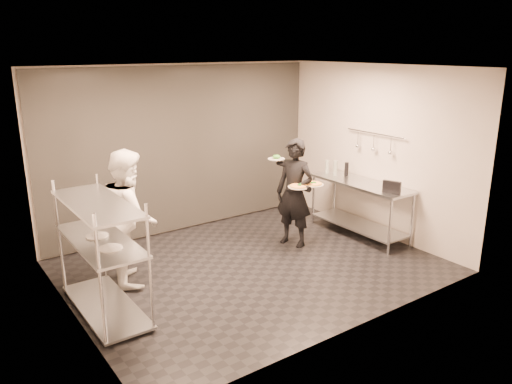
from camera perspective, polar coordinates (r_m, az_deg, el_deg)
room_shell at (r=7.79m, az=-5.41°, el=3.95°), size 5.00×4.00×2.80m
pass_rack at (r=6.11m, az=-17.27°, el=-6.48°), size 0.60×1.60×1.50m
prep_counter at (r=8.43m, az=11.83°, el=-0.83°), size 0.60×1.80×0.92m
utensil_rail at (r=8.39m, az=13.35°, el=5.49°), size 0.07×1.20×0.31m
waiter at (r=7.82m, az=4.42°, el=-0.12°), size 0.60×0.72×1.71m
chef at (r=6.79m, az=-14.25°, el=-2.72°), size 0.90×1.03×1.80m
pizza_plate_near at (r=7.56m, az=4.88°, el=0.65°), size 0.32×0.32×0.05m
pizza_plate_far at (r=7.73m, az=6.52°, el=0.92°), size 0.33×0.33×0.05m
salad_plate at (r=7.87m, az=2.35°, el=3.94°), size 0.27×0.27×0.07m
pos_monitor at (r=7.78m, az=15.24°, el=0.52°), size 0.14×0.28×0.20m
bottle_green at (r=8.70m, az=9.05°, el=2.74°), size 0.07×0.07×0.25m
bottle_clear at (r=8.85m, az=8.14°, el=2.92°), size 0.07×0.07×0.23m
bottle_dark at (r=8.68m, az=10.30°, el=2.58°), size 0.07×0.07×0.23m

